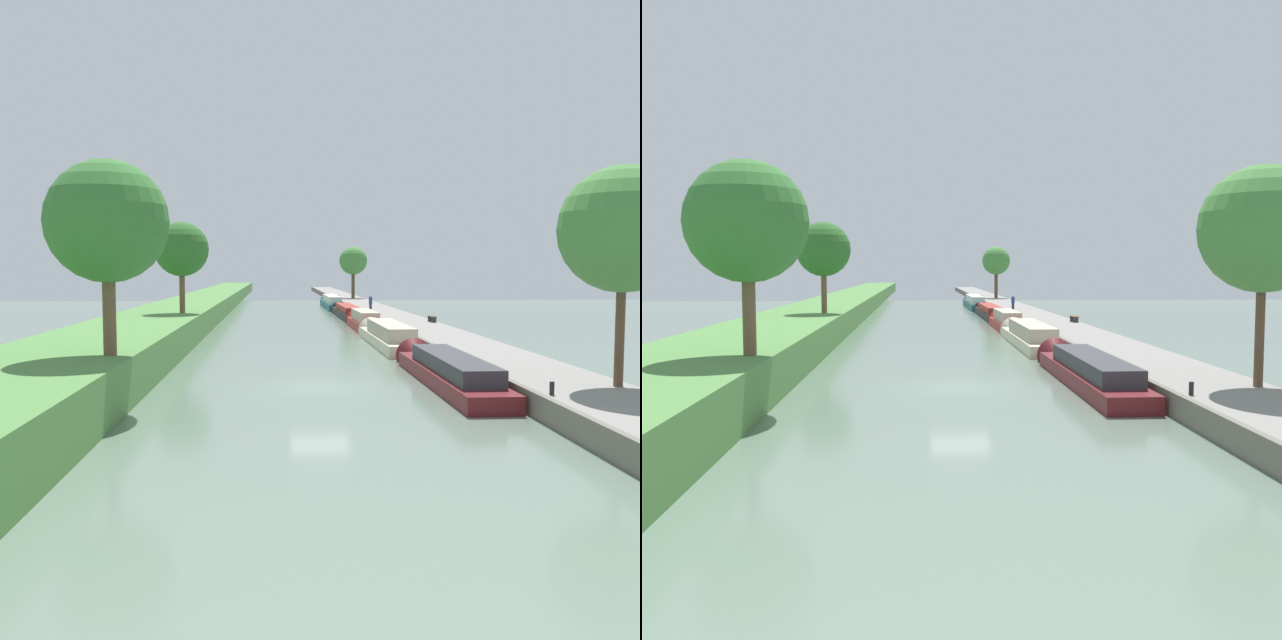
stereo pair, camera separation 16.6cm
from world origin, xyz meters
The scene contains 17 objects.
ground_plane centered at (0.00, 0.00, 0.00)m, with size 160.00×160.00×0.00m, color slate.
left_grassy_bank centered at (-10.20, 0.00, 0.94)m, with size 6.35×260.00×1.87m.
right_towpath centered at (9.06, 0.00, 0.41)m, with size 4.06×260.00×0.82m.
stone_quay centered at (6.90, 0.00, 0.43)m, with size 0.25×260.00×0.87m.
narrowboat_maroon centered at (5.61, 0.94, 0.56)m, with size 2.03×13.88×2.00m.
narrowboat_cream centered at (5.51, 16.05, 0.62)m, with size 2.11×14.26×2.20m.
narrowboat_red centered at (5.59, 28.45, 0.64)m, with size 1.83×11.05×2.11m.
narrowboat_black centered at (5.67, 42.94, 0.53)m, with size 1.83×16.76×1.82m.
narrowboat_teal centered at (5.48, 59.70, 0.68)m, with size 1.84×17.07×2.13m.
tree_rightbank_near centered at (10.39, -5.10, 6.42)m, with size 4.52×4.52×7.88m.
tree_rightbank_midnear centered at (9.55, 69.73, 6.19)m, with size 4.06×4.06×7.45m.
tree_leftbank_downstream centered at (-8.52, 20.72, 6.42)m, with size 3.89×3.89×6.51m.
tree_leftbank_upstream centered at (-7.93, -3.33, 6.71)m, with size 4.45×4.45×7.09m.
person_walking centered at (7.56, 37.82, 1.69)m, with size 0.34×0.34×1.66m.
mooring_bollard_near centered at (7.33, -6.58, 1.04)m, with size 0.16×0.16×0.45m.
mooring_bollard_far centered at (7.33, 67.98, 1.04)m, with size 0.16×0.16×0.45m.
park_bench centered at (10.64, 24.72, 1.17)m, with size 0.44×1.50×0.47m.
Camera 2 is at (-1.76, -28.42, 5.03)m, focal length 38.05 mm.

